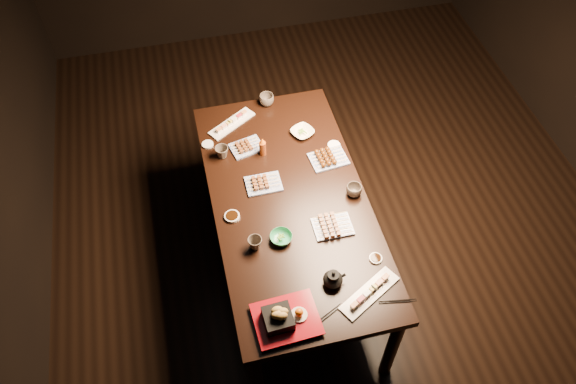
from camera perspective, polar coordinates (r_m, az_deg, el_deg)
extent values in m
plane|color=black|center=(4.08, 4.95, -4.06)|extent=(5.00, 5.00, 0.00)
cube|color=black|center=(3.59, 0.19, -4.53)|extent=(1.01, 1.85, 0.75)
imported|color=#329961|center=(3.11, -0.70, -4.67)|extent=(0.13, 0.13, 0.04)
imported|color=beige|center=(3.63, 1.47, 6.08)|extent=(0.19, 0.19, 0.03)
imported|color=#4A4139|center=(3.08, -3.37, -5.22)|extent=(0.11, 0.11, 0.07)
imported|color=#4A4139|center=(3.31, 6.71, 0.18)|extent=(0.11, 0.11, 0.07)
imported|color=#4A4139|center=(3.51, -6.73, 4.04)|extent=(0.10, 0.10, 0.08)
imported|color=#4A4139|center=(3.82, -2.19, 9.35)|extent=(0.11, 0.11, 0.08)
cylinder|color=maroon|center=(3.48, -2.61, 4.65)|extent=(0.05, 0.05, 0.13)
cylinder|color=white|center=(3.23, -5.70, -2.48)|extent=(0.12, 0.12, 0.02)
cylinder|color=white|center=(3.58, 4.69, 4.75)|extent=(0.10, 0.10, 0.01)
cylinder|color=white|center=(3.09, 8.89, -6.68)|extent=(0.09, 0.09, 0.01)
cylinder|color=white|center=(3.61, -8.16, 4.81)|extent=(0.09, 0.09, 0.01)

